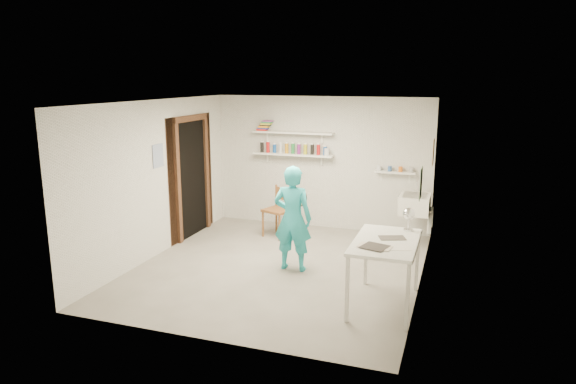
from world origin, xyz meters
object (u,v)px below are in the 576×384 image
(man, at_px, (293,218))
(work_table, at_px, (385,273))
(belfast_sink, at_px, (415,204))
(wooden_chair, at_px, (278,210))
(desk_lamp, at_px, (409,214))
(wall_clock, at_px, (298,198))

(man, bearing_deg, work_table, 149.87)
(belfast_sink, bearing_deg, wooden_chair, -173.03)
(belfast_sink, xyz_separation_m, desk_lamp, (0.09, -1.99, 0.35))
(belfast_sink, distance_m, wall_clock, 2.15)
(wooden_chair, distance_m, desk_lamp, 2.99)
(wooden_chair, xyz_separation_m, work_table, (2.18, -2.21, -0.06))
(belfast_sink, height_order, wall_clock, wall_clock)
(belfast_sink, height_order, desk_lamp, desk_lamp)
(belfast_sink, distance_m, desk_lamp, 2.02)
(desk_lamp, bearing_deg, wooden_chair, 144.33)
(wall_clock, height_order, work_table, wall_clock)
(wooden_chair, bearing_deg, man, -41.62)
(man, height_order, work_table, man)
(wooden_chair, relative_size, work_table, 0.76)
(wooden_chair, bearing_deg, belfast_sink, 27.67)
(belfast_sink, height_order, wooden_chair, wooden_chair)
(wall_clock, relative_size, wooden_chair, 0.29)
(belfast_sink, bearing_deg, desk_lamp, -87.27)
(wooden_chair, height_order, desk_lamp, desk_lamp)
(work_table, relative_size, desk_lamp, 8.00)
(wall_clock, bearing_deg, belfast_sink, 42.48)
(work_table, xyz_separation_m, desk_lamp, (0.20, 0.50, 0.63))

